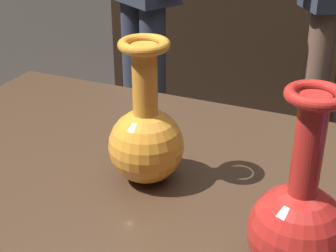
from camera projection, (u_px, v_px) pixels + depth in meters
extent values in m
cube|color=#422D1E|center=(188.00, 184.00, 0.95)|extent=(1.20, 0.64, 0.05)
cube|color=black|center=(330.00, 33.00, 2.88)|extent=(2.60, 0.40, 0.95)
sphere|color=orange|center=(146.00, 146.00, 0.89)|extent=(0.13, 0.13, 0.13)
cylinder|color=orange|center=(145.00, 82.00, 0.83)|extent=(0.04, 0.04, 0.13)
torus|color=orange|center=(144.00, 45.00, 0.81)|extent=(0.09, 0.09, 0.02)
sphere|color=red|center=(297.00, 232.00, 0.68)|extent=(0.13, 0.13, 0.13)
cylinder|color=red|center=(308.00, 149.00, 0.62)|extent=(0.04, 0.04, 0.14)
torus|color=red|center=(316.00, 95.00, 0.59)|extent=(0.07, 0.07, 0.01)
cylinder|color=brown|center=(313.00, 102.00, 2.20)|extent=(0.11, 0.11, 0.81)
cylinder|color=#333847|center=(154.00, 96.00, 2.25)|extent=(0.11, 0.11, 0.81)
cylinder|color=#333847|center=(135.00, 86.00, 2.35)|extent=(0.11, 0.11, 0.81)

